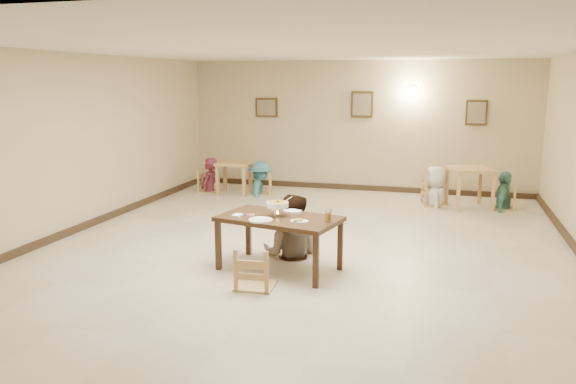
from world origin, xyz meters
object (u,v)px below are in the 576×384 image
(curry_warmer, at_px, (277,205))
(bg_chair_lr, at_px, (261,172))
(drink_glass, at_px, (328,216))
(bg_chair_rl, at_px, (436,179))
(bg_table_right, at_px, (470,175))
(bg_diner_a, at_px, (209,158))
(chair_near, at_px, (255,249))
(main_diner, at_px, (291,194))
(main_table, at_px, (279,223))
(chair_far, at_px, (290,222))
(bg_table_left, at_px, (234,168))
(bg_chair_ll, at_px, (209,171))
(bg_chair_rr, at_px, (504,186))
(bg_diner_b, at_px, (261,161))
(bg_diner_c, at_px, (437,166))
(bg_diner_d, at_px, (506,171))

(curry_warmer, relative_size, bg_chair_lr, 0.33)
(drink_glass, xyz_separation_m, bg_chair_rl, (1.25, 4.88, -0.29))
(bg_table_right, distance_m, bg_diner_a, 5.73)
(curry_warmer, bearing_deg, bg_table_right, 60.63)
(chair_near, relative_size, main_diner, 0.54)
(main_table, xyz_separation_m, drink_glass, (0.69, -0.09, 0.16))
(chair_far, bearing_deg, curry_warmer, -70.59)
(chair_far, bearing_deg, bg_table_left, 138.16)
(chair_near, height_order, bg_chair_ll, same)
(bg_chair_ll, xyz_separation_m, bg_chair_rr, (6.39, 0.03, -0.02))
(bg_chair_rr, bearing_deg, chair_near, -25.99)
(main_diner, relative_size, bg_table_right, 1.78)
(bg_diner_b, distance_m, bg_diner_c, 3.83)
(chair_far, relative_size, bg_chair_ll, 0.98)
(bg_chair_rr, bearing_deg, drink_glass, -22.35)
(main_diner, height_order, bg_table_right, main_diner)
(bg_diner_d, bearing_deg, drink_glass, 163.41)
(chair_far, distance_m, bg_diner_a, 5.06)
(main_table, bearing_deg, bg_table_right, 73.29)
(bg_diner_a, xyz_separation_m, bg_diner_d, (6.39, 0.03, -0.03))
(bg_chair_rr, relative_size, bg_diner_b, 0.62)
(main_table, height_order, bg_diner_a, bg_diner_a)
(bg_table_left, bearing_deg, bg_table_right, -0.47)
(main_diner, distance_m, bg_table_left, 4.80)
(chair_near, xyz_separation_m, bg_diner_a, (-3.03, 5.46, 0.30))
(bg_chair_rl, distance_m, bg_diner_c, 0.27)
(chair_far, distance_m, bg_table_right, 4.79)
(bg_diner_a, bearing_deg, chair_far, 37.07)
(bg_diner_c, bearing_deg, main_table, -29.96)
(bg_chair_rl, relative_size, bg_diner_c, 0.66)
(drink_glass, xyz_separation_m, bg_chair_lr, (-2.58, 4.91, -0.31))
(bg_table_left, relative_size, bg_chair_rl, 0.75)
(bg_chair_rr, xyz_separation_m, bg_diner_d, (0.00, -0.00, 0.29))
(drink_glass, relative_size, bg_diner_c, 0.10)
(chair_far, xyz_separation_m, chair_near, (-0.03, -1.45, 0.01))
(bg_diner_b, bearing_deg, chair_far, -169.83)
(main_table, bearing_deg, bg_diner_d, 67.86)
(drink_glass, bearing_deg, bg_table_left, 123.43)
(bg_chair_lr, bearing_deg, bg_diner_a, -102.35)
(bg_table_left, relative_size, bg_diner_d, 0.53)
(curry_warmer, bearing_deg, bg_chair_rr, 55.22)
(main_table, distance_m, main_diner, 0.72)
(main_table, distance_m, bg_chair_rr, 5.80)
(bg_chair_ll, height_order, bg_diner_c, bg_diner_c)
(chair_far, distance_m, bg_chair_lr, 4.46)
(main_diner, height_order, bg_diner_a, main_diner)
(bg_table_left, bearing_deg, bg_diner_c, 0.44)
(drink_glass, relative_size, bg_diner_b, 0.11)
(bg_table_left, height_order, bg_chair_rl, bg_chair_rl)
(main_table, distance_m, bg_diner_c, 5.17)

